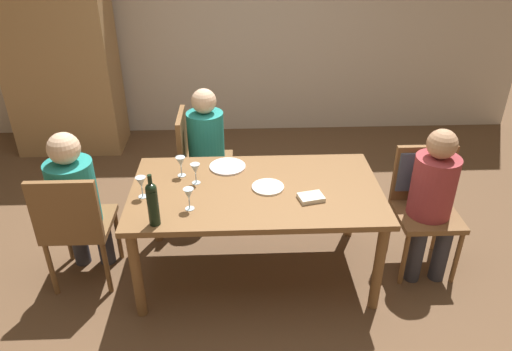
{
  "coord_description": "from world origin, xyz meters",
  "views": [
    {
      "loc": [
        -0.12,
        -2.81,
        2.42
      ],
      "look_at": [
        0.0,
        0.0,
        0.82
      ],
      "focal_mm": 33.66,
      "sensor_mm": 36.0,
      "label": 1
    }
  ],
  "objects_px": {
    "wine_glass_far": "(181,163)",
    "person_man_bearded": "(209,143)",
    "dinner_plate_host": "(228,167)",
    "wine_glass_near_right": "(189,195)",
    "chair_left_end": "(75,222)",
    "chair_far_left": "(197,156)",
    "wine_glass_near_left": "(195,170)",
    "chair_right_end": "(424,191)",
    "dining_table": "(256,198)",
    "dinner_plate_guest_left": "(268,187)",
    "wine_bottle_tall_green": "(153,203)",
    "wine_glass_centre": "(141,183)",
    "armoire_cabinet": "(58,50)",
    "person_woman_host": "(433,194)",
    "person_man_guest": "(76,197)"
  },
  "relations": [
    {
      "from": "wine_glass_far",
      "to": "person_man_bearded",
      "type": "bearing_deg",
      "value": 76.12
    },
    {
      "from": "person_man_bearded",
      "to": "dinner_plate_host",
      "type": "relative_size",
      "value": 4.27
    },
    {
      "from": "wine_glass_near_right",
      "to": "chair_left_end",
      "type": "bearing_deg",
      "value": 169.45
    },
    {
      "from": "chair_far_left",
      "to": "wine_glass_near_left",
      "type": "bearing_deg",
      "value": 4.34
    },
    {
      "from": "wine_glass_far",
      "to": "chair_right_end",
      "type": "bearing_deg",
      "value": -2.39
    },
    {
      "from": "dining_table",
      "to": "dinner_plate_guest_left",
      "type": "distance_m",
      "value": 0.12
    },
    {
      "from": "dining_table",
      "to": "wine_bottle_tall_green",
      "type": "height_order",
      "value": "wine_bottle_tall_green"
    },
    {
      "from": "wine_glass_near_left",
      "to": "wine_glass_near_right",
      "type": "bearing_deg",
      "value": -93.43
    },
    {
      "from": "wine_glass_far",
      "to": "dinner_plate_host",
      "type": "xyz_separation_m",
      "value": [
        0.33,
        0.11,
        -0.1
      ]
    },
    {
      "from": "chair_far_left",
      "to": "wine_glass_near_right",
      "type": "height_order",
      "value": "chair_far_left"
    },
    {
      "from": "wine_glass_near_right",
      "to": "dinner_plate_host",
      "type": "bearing_deg",
      "value": 66.55
    },
    {
      "from": "dining_table",
      "to": "wine_bottle_tall_green",
      "type": "relative_size",
      "value": 5.02
    },
    {
      "from": "chair_left_end",
      "to": "person_man_bearded",
      "type": "distance_m",
      "value": 1.3
    },
    {
      "from": "chair_left_end",
      "to": "wine_glass_near_left",
      "type": "relative_size",
      "value": 6.17
    },
    {
      "from": "dining_table",
      "to": "wine_glass_centre",
      "type": "distance_m",
      "value": 0.78
    },
    {
      "from": "dining_table",
      "to": "wine_glass_near_right",
      "type": "distance_m",
      "value": 0.53
    },
    {
      "from": "wine_glass_far",
      "to": "dinner_plate_host",
      "type": "relative_size",
      "value": 0.56
    },
    {
      "from": "chair_far_left",
      "to": "wine_bottle_tall_green",
      "type": "bearing_deg",
      "value": -7.18
    },
    {
      "from": "wine_glass_centre",
      "to": "wine_glass_near_right",
      "type": "height_order",
      "value": "same"
    },
    {
      "from": "wine_glass_centre",
      "to": "person_man_bearded",
      "type": "bearing_deg",
      "value": 67.13
    },
    {
      "from": "dining_table",
      "to": "wine_glass_near_left",
      "type": "height_order",
      "value": "wine_glass_near_left"
    },
    {
      "from": "wine_glass_near_left",
      "to": "dinner_plate_host",
      "type": "bearing_deg",
      "value": 45.18
    },
    {
      "from": "chair_left_end",
      "to": "wine_bottle_tall_green",
      "type": "bearing_deg",
      "value": -26.81
    },
    {
      "from": "armoire_cabinet",
      "to": "chair_left_end",
      "type": "bearing_deg",
      "value": -72.76
    },
    {
      "from": "wine_glass_centre",
      "to": "wine_glass_far",
      "type": "relative_size",
      "value": 1.0
    },
    {
      "from": "chair_right_end",
      "to": "wine_bottle_tall_green",
      "type": "relative_size",
      "value": 2.69
    },
    {
      "from": "wine_glass_centre",
      "to": "dinner_plate_guest_left",
      "type": "bearing_deg",
      "value": 5.4
    },
    {
      "from": "chair_far_left",
      "to": "chair_left_end",
      "type": "distance_m",
      "value": 1.22
    },
    {
      "from": "armoire_cabinet",
      "to": "chair_far_left",
      "type": "bearing_deg",
      "value": -42.71
    },
    {
      "from": "dining_table",
      "to": "wine_glass_far",
      "type": "height_order",
      "value": "wine_glass_far"
    },
    {
      "from": "chair_right_end",
      "to": "person_man_bearded",
      "type": "distance_m",
      "value": 1.76
    },
    {
      "from": "dinner_plate_guest_left",
      "to": "wine_glass_centre",
      "type": "bearing_deg",
      "value": -174.6
    },
    {
      "from": "person_woman_host",
      "to": "wine_glass_far",
      "type": "distance_m",
      "value": 1.78
    },
    {
      "from": "wine_glass_far",
      "to": "armoire_cabinet",
      "type": "bearing_deg",
      "value": 125.14
    },
    {
      "from": "chair_right_end",
      "to": "person_man_guest",
      "type": "bearing_deg",
      "value": 2.26
    },
    {
      "from": "person_man_bearded",
      "to": "wine_glass_near_left",
      "type": "bearing_deg",
      "value": -4.01
    },
    {
      "from": "wine_glass_centre",
      "to": "dinner_plate_host",
      "type": "relative_size",
      "value": 0.56
    },
    {
      "from": "wine_glass_near_left",
      "to": "person_man_guest",
      "type": "bearing_deg",
      "value": -175.6
    },
    {
      "from": "wine_glass_centre",
      "to": "dinner_plate_host",
      "type": "distance_m",
      "value": 0.69
    },
    {
      "from": "person_man_guest",
      "to": "armoire_cabinet",
      "type": "bearing_deg",
      "value": 108.07
    },
    {
      "from": "wine_glass_far",
      "to": "person_man_guest",
      "type": "bearing_deg",
      "value": -166.5
    },
    {
      "from": "armoire_cabinet",
      "to": "person_man_bearded",
      "type": "relative_size",
      "value": 1.92
    },
    {
      "from": "wine_bottle_tall_green",
      "to": "dinner_plate_host",
      "type": "height_order",
      "value": "wine_bottle_tall_green"
    },
    {
      "from": "dining_table",
      "to": "wine_glass_near_left",
      "type": "xyz_separation_m",
      "value": [
        -0.41,
        0.09,
        0.19
      ]
    },
    {
      "from": "chair_right_end",
      "to": "wine_glass_centre",
      "type": "height_order",
      "value": "chair_right_end"
    },
    {
      "from": "dining_table",
      "to": "wine_glass_far",
      "type": "relative_size",
      "value": 11.5
    },
    {
      "from": "chair_far_left",
      "to": "dinner_plate_host",
      "type": "bearing_deg",
      "value": 26.31
    },
    {
      "from": "wine_glass_near_left",
      "to": "wine_glass_centre",
      "type": "xyz_separation_m",
      "value": [
        -0.34,
        -0.17,
        0.0
      ]
    },
    {
      "from": "chair_far_left",
      "to": "person_woman_host",
      "type": "height_order",
      "value": "person_woman_host"
    },
    {
      "from": "wine_glass_near_left",
      "to": "wine_glass_centre",
      "type": "height_order",
      "value": "same"
    }
  ]
}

